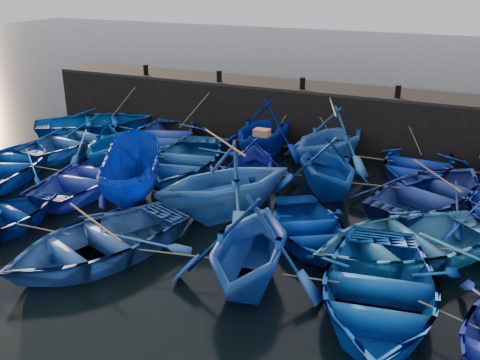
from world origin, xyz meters
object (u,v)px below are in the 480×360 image
at_px(boat_0, 96,123).
at_px(wooden_crate, 262,133).
at_px(boat_13, 12,162).
at_px(boat_8, 184,160).

bearing_deg(boat_0, wooden_crate, -148.59).
xyz_separation_m(boat_0, boat_13, (0.71, -5.84, -0.04)).
distance_m(boat_0, boat_13, 5.88).
height_order(boat_8, boat_13, boat_8).
bearing_deg(boat_8, boat_13, -165.63).
xyz_separation_m(boat_8, boat_13, (-5.87, -2.93, -0.04)).
bearing_deg(wooden_crate, boat_8, 178.41).
bearing_deg(boat_8, wooden_crate, -13.76).
bearing_deg(boat_0, boat_8, -155.51).
xyz_separation_m(boat_0, boat_8, (6.58, -2.91, -0.00)).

